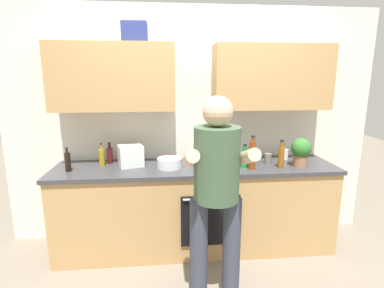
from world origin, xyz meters
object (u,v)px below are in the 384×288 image
at_px(bottle_wine, 110,155).
at_px(grocery_bag_produce, 131,156).
at_px(bottle_soda, 245,158).
at_px(mixing_bowl, 169,163).
at_px(bottle_syrup, 281,156).
at_px(cup_coffee, 284,154).
at_px(cup_stoneware, 268,159).
at_px(cup_tea, 195,158).
at_px(potted_herb, 301,151).
at_px(bottle_vinegar, 252,154).
at_px(person_standing, 216,187).
at_px(bottle_soy, 68,162).
at_px(bottle_oil, 102,157).

relative_size(bottle_wine, grocery_bag_produce, 0.96).
relative_size(bottle_soda, mixing_bowl, 0.96).
bearing_deg(grocery_bag_produce, mixing_bowl, -14.69).
bearing_deg(bottle_syrup, cup_coffee, 62.74).
bearing_deg(cup_coffee, cup_stoneware, -145.33).
bearing_deg(cup_stoneware, cup_tea, 172.82).
xyz_separation_m(bottle_soda, bottle_syrup, (0.35, -0.06, 0.03)).
relative_size(bottle_soda, potted_herb, 0.81).
xyz_separation_m(bottle_syrup, cup_tea, (-0.83, 0.25, -0.06)).
bearing_deg(bottle_vinegar, cup_tea, 153.74).
relative_size(person_standing, cup_coffee, 15.24).
bearing_deg(person_standing, bottle_soy, 149.97).
xyz_separation_m(bottle_syrup, potted_herb, (0.21, 0.03, 0.04)).
bearing_deg(mixing_bowl, bottle_soda, -3.56).
bearing_deg(cup_tea, bottle_soy, -172.29).
height_order(bottle_oil, bottle_soy, bottle_soy).
height_order(bottle_wine, cup_stoneware, bottle_wine).
height_order(bottle_syrup, cup_tea, bottle_syrup).
height_order(bottle_vinegar, bottle_syrup, bottle_vinegar).
relative_size(cup_coffee, cup_stoneware, 1.01).
distance_m(person_standing, cup_stoneware, 1.07).
relative_size(bottle_wine, cup_coffee, 2.03).
distance_m(bottle_syrup, cup_stoneware, 0.18).
height_order(cup_coffee, mixing_bowl, cup_coffee).
distance_m(bottle_vinegar, cup_coffee, 0.58).
xyz_separation_m(cup_stoneware, mixing_bowl, (-1.02, -0.04, -0.01)).
distance_m(person_standing, grocery_bag_produce, 1.14).
bearing_deg(bottle_soda, cup_stoneware, 18.11).
height_order(bottle_vinegar, potted_herb, bottle_vinegar).
bearing_deg(bottle_soy, bottle_syrup, -2.25).
distance_m(bottle_soy, bottle_vinegar, 1.76).
relative_size(bottle_oil, cup_coffee, 2.12).
bearing_deg(cup_stoneware, bottle_soda, -161.89).
bearing_deg(grocery_bag_produce, potted_herb, -6.06).
bearing_deg(person_standing, bottle_soda, 60.57).
bearing_deg(bottle_oil, bottle_soda, -7.66).
bearing_deg(bottle_wine, grocery_bag_produce, -27.08).
bearing_deg(bottle_oil, potted_herb, -6.43).
bearing_deg(bottle_vinegar, mixing_bowl, 171.06).
bearing_deg(cup_coffee, person_standing, -133.16).
height_order(person_standing, bottle_syrup, person_standing).
bearing_deg(cup_coffee, potted_herb, -80.46).
relative_size(bottle_syrup, cup_tea, 2.62).
distance_m(bottle_soda, bottle_soy, 1.71).
bearing_deg(cup_coffee, bottle_syrup, -117.26).
xyz_separation_m(bottle_oil, potted_herb, (1.99, -0.22, 0.07)).
bearing_deg(mixing_bowl, bottle_vinegar, -8.94).
bearing_deg(cup_stoneware, grocery_bag_produce, 177.61).
height_order(cup_coffee, potted_herb, potted_herb).
height_order(bottle_wine, mixing_bowl, bottle_wine).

